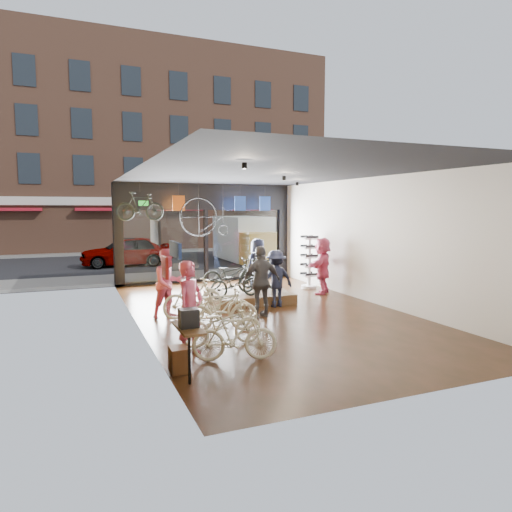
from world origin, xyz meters
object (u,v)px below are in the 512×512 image
customer_0 (190,308)px  sunglasses_rack (309,262)px  customer_2 (261,282)px  customer_4 (258,264)px  display_bike_left (235,283)px  display_bike_mid (261,275)px  floor_bike_4 (216,305)px  customer_1 (168,283)px  display_bike_right (231,274)px  hung_bike (140,206)px  floor_bike_5 (193,298)px  penny_farthing (207,218)px  customer_3 (276,279)px  floor_bike_1 (235,336)px  street_car (126,251)px  floor_bike_3 (221,310)px  display_platform (249,297)px  customer_5 (322,266)px  floor_bike_2 (222,324)px  box_truck (249,240)px

customer_0 → sunglasses_rack: bearing=3.7°
customer_2 → customer_4: 4.06m
display_bike_left → display_bike_mid: display_bike_mid is taller
customer_0 → customer_2: (2.50, 2.36, 0.02)m
floor_bike_4 → customer_1: bearing=57.6°
display_bike_right → customer_4: bearing=-50.6°
customer_2 → customer_4: size_ratio=1.04×
hung_bike → floor_bike_5: bearing=-174.1°
display_bike_left → penny_farthing: 4.27m
floor_bike_4 → display_bike_left: size_ratio=1.11×
display_bike_right → customer_3: (0.83, -1.65, 0.05)m
floor_bike_1 → sunglasses_rack: sunglasses_rack is taller
street_car → display_bike_right: 9.97m
street_car → floor_bike_4: street_car is taller
customer_1 → customer_3: (3.17, 0.15, -0.08)m
floor_bike_3 → customer_0: 1.76m
display_bike_mid → customer_1: (-3.11, -1.12, 0.11)m
customer_3 → penny_farthing: size_ratio=0.95×
floor_bike_3 → customer_4: size_ratio=0.96×
floor_bike_5 → display_bike_left: 1.55m
penny_farthing → customer_0: bearing=-108.6°
floor_bike_3 → display_bike_left: size_ratio=1.08×
customer_2 → penny_farthing: (0.03, 5.19, 1.55)m
display_platform → floor_bike_4: bearing=-129.1°
hung_bike → customer_5: bearing=-117.2°
floor_bike_3 → floor_bike_5: bearing=14.1°
display_platform → customer_4: customer_4 is taller
display_bike_mid → penny_farthing: 3.71m
display_bike_right → customer_4: (1.40, 1.11, 0.13)m
display_bike_right → customer_5: 3.17m
floor_bike_2 → sunglasses_rack: (5.04, 5.39, 0.51)m
street_car → display_bike_left: 11.24m
floor_bike_4 → display_bike_right: size_ratio=0.97×
floor_bike_5 → customer_0: customer_0 is taller
street_car → customer_1: bearing=-1.3°
display_bike_left → floor_bike_2: bearing=146.1°
floor_bike_4 → floor_bike_3: bearing=-172.8°
penny_farthing → hung_bike: size_ratio=1.11×
customer_0 → customer_4: (3.97, 6.14, -0.02)m
floor_bike_5 → customer_0: (-0.84, -3.04, 0.41)m
floor_bike_5 → customer_5: (4.87, 1.62, 0.43)m
floor_bike_4 → display_bike_left: display_bike_left is taller
customer_1 → floor_bike_1: bearing=-102.5°
customer_2 → floor_bike_4: bearing=4.0°
hung_bike → floor_bike_3: bearing=-175.1°
floor_bike_2 → customer_4: size_ratio=0.95×
box_truck → floor_bike_2: (-5.88, -13.41, -0.76)m
floor_bike_2 → floor_bike_3: size_ratio=0.98×
box_truck → display_bike_right: box_truck is taller
floor_bike_3 → customer_3: (2.33, 2.04, 0.31)m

